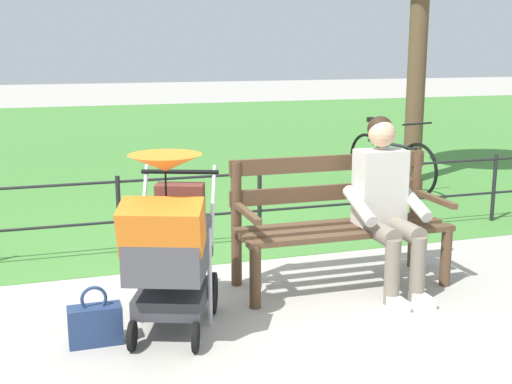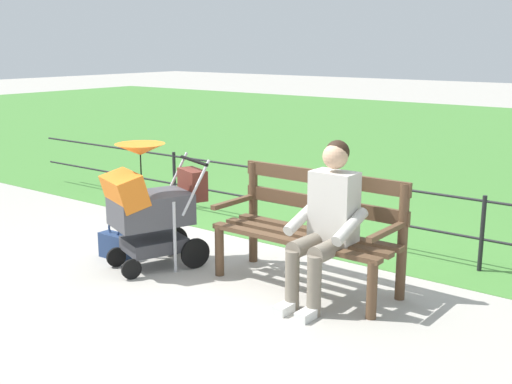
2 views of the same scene
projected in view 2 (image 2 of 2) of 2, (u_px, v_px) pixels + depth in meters
ground_plane at (224, 267)px, 5.95m from camera, size 60.00×60.00×0.00m
grass_lawn at (512, 147)px, 12.76m from camera, size 40.00×16.00×0.01m
park_bench at (311, 225)px, 5.41m from camera, size 1.61×0.62×0.96m
person_on_bench at (326, 218)px, 5.03m from camera, size 0.54×0.74×1.28m
stroller at (150, 204)px, 5.80m from camera, size 0.77×0.99×1.15m
handbag at (115, 245)px, 6.16m from camera, size 0.32×0.14×0.37m
park_fence at (345, 203)px, 6.57m from camera, size 8.91×0.04×0.70m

